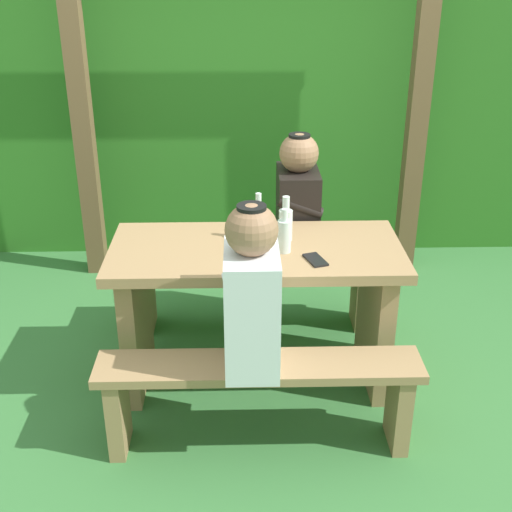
# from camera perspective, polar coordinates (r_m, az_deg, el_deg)

# --- Properties ---
(ground_plane) EXTENTS (12.00, 12.00, 0.00)m
(ground_plane) POSITION_cam_1_polar(r_m,az_deg,el_deg) (3.53, 0.00, -10.29)
(ground_plane) COLOR #387339
(hedge_backdrop) EXTENTS (6.40, 0.93, 1.87)m
(hedge_backdrop) POSITION_cam_1_polar(r_m,az_deg,el_deg) (5.06, -0.61, 12.45)
(hedge_backdrop) COLOR #2D6F21
(hedge_backdrop) RESTS_ON ground_plane
(pergola_post_left) EXTENTS (0.12, 0.12, 2.08)m
(pergola_post_left) POSITION_cam_1_polar(r_m,az_deg,el_deg) (4.40, -14.70, 11.12)
(pergola_post_left) COLOR brown
(pergola_post_left) RESTS_ON ground_plane
(pergola_post_right) EXTENTS (0.12, 0.12, 2.08)m
(pergola_post_right) POSITION_cam_1_polar(r_m,az_deg,el_deg) (4.44, 13.69, 11.34)
(pergola_post_right) COLOR brown
(pergola_post_right) RESTS_ON ground_plane
(picnic_table) EXTENTS (1.40, 0.64, 0.74)m
(picnic_table) POSITION_cam_1_polar(r_m,az_deg,el_deg) (3.26, 0.00, -3.04)
(picnic_table) COLOR #9E7A51
(picnic_table) RESTS_ON ground_plane
(bench_near) EXTENTS (1.40, 0.24, 0.44)m
(bench_near) POSITION_cam_1_polar(r_m,az_deg,el_deg) (2.93, 0.26, -11.17)
(bench_near) COLOR #9E7A51
(bench_near) RESTS_ON ground_plane
(bench_far) EXTENTS (1.40, 0.24, 0.44)m
(bench_far) POSITION_cam_1_polar(r_m,az_deg,el_deg) (3.81, -0.20, -1.89)
(bench_far) COLOR #9E7A51
(bench_far) RESTS_ON ground_plane
(person_white_shirt) EXTENTS (0.25, 0.35, 0.72)m
(person_white_shirt) POSITION_cam_1_polar(r_m,az_deg,el_deg) (2.68, -0.37, -3.30)
(person_white_shirt) COLOR silver
(person_white_shirt) RESTS_ON bench_near
(person_black_coat) EXTENTS (0.25, 0.35, 0.72)m
(person_black_coat) POSITION_cam_1_polar(r_m,az_deg,el_deg) (3.64, 3.60, 4.52)
(person_black_coat) COLOR black
(person_black_coat) RESTS_ON bench_far
(drinking_glass) EXTENTS (0.07, 0.07, 0.10)m
(drinking_glass) POSITION_cam_1_polar(r_m,az_deg,el_deg) (3.02, 0.36, 0.62)
(drinking_glass) COLOR silver
(drinking_glass) RESTS_ON picnic_table
(bottle_left) EXTENTS (0.06, 0.06, 0.21)m
(bottle_left) POSITION_cam_1_polar(r_m,az_deg,el_deg) (3.08, 2.45, 1.85)
(bottle_left) COLOR silver
(bottle_left) RESTS_ON picnic_table
(bottle_right) EXTENTS (0.07, 0.07, 0.22)m
(bottle_right) POSITION_cam_1_polar(r_m,az_deg,el_deg) (3.20, 2.56, 2.86)
(bottle_right) COLOR silver
(bottle_right) RESTS_ON picnic_table
(bottle_center) EXTENTS (0.06, 0.06, 0.24)m
(bottle_center) POSITION_cam_1_polar(r_m,az_deg,el_deg) (3.21, 0.21, 2.97)
(bottle_center) COLOR silver
(bottle_center) RESTS_ON picnic_table
(cell_phone) EXTENTS (0.11, 0.16, 0.01)m
(cell_phone) POSITION_cam_1_polar(r_m,az_deg,el_deg) (3.03, 5.13, -0.33)
(cell_phone) COLOR black
(cell_phone) RESTS_ON picnic_table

